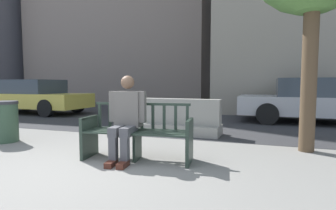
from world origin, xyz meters
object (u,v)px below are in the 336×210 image
(seated_person, at_px, (126,116))
(jersey_barrier_centre, at_px, (178,120))
(car_sedan_mid, at_px, (315,101))
(car_taxi_near, at_px, (33,96))
(trash_bin, at_px, (5,121))
(street_bench, at_px, (138,134))

(seated_person, height_order, jersey_barrier_centre, seated_person)
(jersey_barrier_centre, relative_size, car_sedan_mid, 0.44)
(car_sedan_mid, bearing_deg, car_taxi_near, -176.91)
(car_taxi_near, bearing_deg, seated_person, -35.26)
(car_taxi_near, xyz_separation_m, trash_bin, (3.78, -4.41, -0.27))
(street_bench, distance_m, car_taxi_near, 8.36)
(seated_person, bearing_deg, car_sedan_mid, 55.90)
(car_taxi_near, bearing_deg, jersey_barrier_centre, -19.35)
(street_bench, distance_m, seated_person, 0.34)
(seated_person, relative_size, jersey_barrier_centre, 0.65)
(jersey_barrier_centre, xyz_separation_m, car_sedan_mid, (3.45, 2.98, 0.33))
(street_bench, relative_size, car_sedan_mid, 0.38)
(street_bench, distance_m, trash_bin, 3.14)
(car_taxi_near, distance_m, car_sedan_mid, 10.37)
(jersey_barrier_centre, height_order, trash_bin, jersey_barrier_centre)
(seated_person, bearing_deg, car_taxi_near, 144.74)
(seated_person, relative_size, car_sedan_mid, 0.29)
(car_sedan_mid, xyz_separation_m, trash_bin, (-6.58, -4.97, -0.25))
(street_bench, height_order, seated_person, seated_person)
(seated_person, distance_m, car_taxi_near, 8.26)
(street_bench, relative_size, trash_bin, 2.07)
(car_sedan_mid, relative_size, trash_bin, 5.47)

